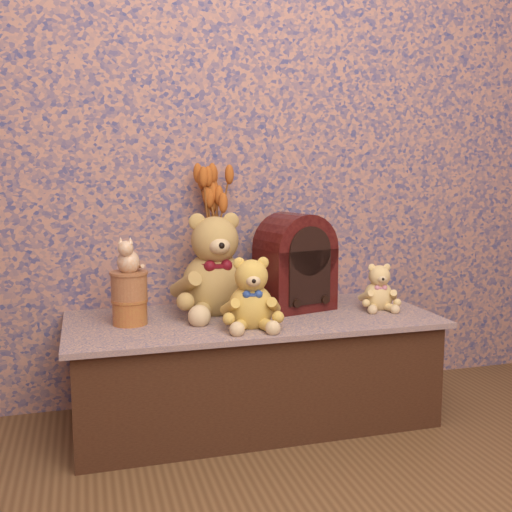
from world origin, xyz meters
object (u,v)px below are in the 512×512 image
(cathedral_radio, at_px, (295,261))
(biscuit_tin_lower, at_px, (130,312))
(ceramic_vase, at_px, (215,284))
(cat_figurine, at_px, (128,254))
(teddy_small, at_px, (379,285))
(teddy_large, at_px, (214,260))
(teddy_medium, at_px, (251,289))

(cathedral_radio, relative_size, biscuit_tin_lower, 3.11)
(ceramic_vase, height_order, cat_figurine, cat_figurine)
(teddy_small, bearing_deg, cat_figurine, -170.21)
(cathedral_radio, height_order, biscuit_tin_lower, cathedral_radio)
(teddy_large, relative_size, cat_figurine, 3.18)
(teddy_large, distance_m, biscuit_tin_lower, 0.38)
(ceramic_vase, bearing_deg, teddy_large, -103.02)
(teddy_large, distance_m, cathedral_radio, 0.33)
(biscuit_tin_lower, bearing_deg, cat_figurine, 0.00)
(teddy_large, xyz_separation_m, teddy_medium, (0.08, -0.24, -0.08))
(teddy_medium, bearing_deg, cathedral_radio, 51.06)
(teddy_medium, xyz_separation_m, ceramic_vase, (-0.06, 0.32, -0.04))
(teddy_medium, xyz_separation_m, cat_figurine, (-0.41, 0.16, 0.12))
(biscuit_tin_lower, bearing_deg, teddy_small, -1.69)
(teddy_medium, bearing_deg, teddy_large, 116.87)
(teddy_large, bearing_deg, teddy_small, -10.97)
(teddy_large, relative_size, teddy_medium, 1.56)
(teddy_small, height_order, cat_figurine, cat_figurine)
(teddy_medium, distance_m, ceramic_vase, 0.33)
(ceramic_vase, relative_size, biscuit_tin_lower, 1.58)
(teddy_large, bearing_deg, ceramic_vase, 76.17)
(cathedral_radio, xyz_separation_m, biscuit_tin_lower, (-0.66, -0.07, -0.15))
(teddy_large, xyz_separation_m, ceramic_vase, (0.02, 0.08, -0.11))
(teddy_large, height_order, biscuit_tin_lower, teddy_large)
(teddy_large, height_order, ceramic_vase, teddy_large)
(teddy_medium, relative_size, cat_figurine, 2.04)
(ceramic_vase, distance_m, biscuit_tin_lower, 0.39)
(cathedral_radio, distance_m, biscuit_tin_lower, 0.68)
(teddy_small, bearing_deg, teddy_medium, -155.90)
(biscuit_tin_lower, height_order, cat_figurine, cat_figurine)
(teddy_medium, height_order, teddy_small, teddy_medium)
(ceramic_vase, bearing_deg, cat_figurine, -154.36)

